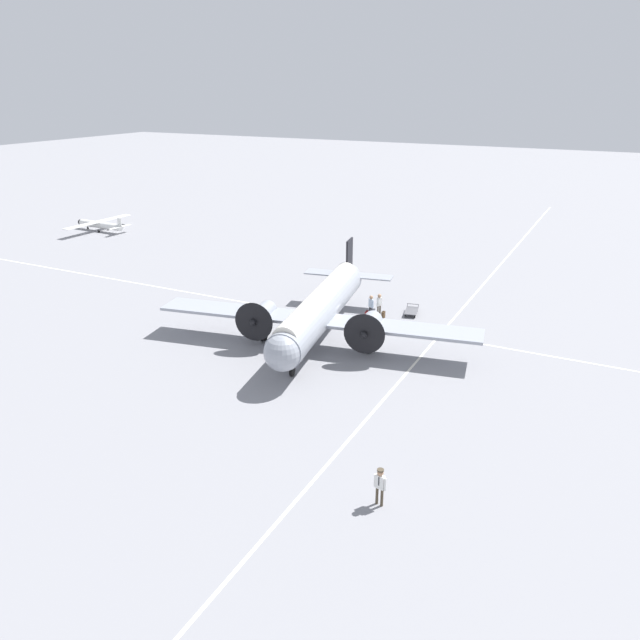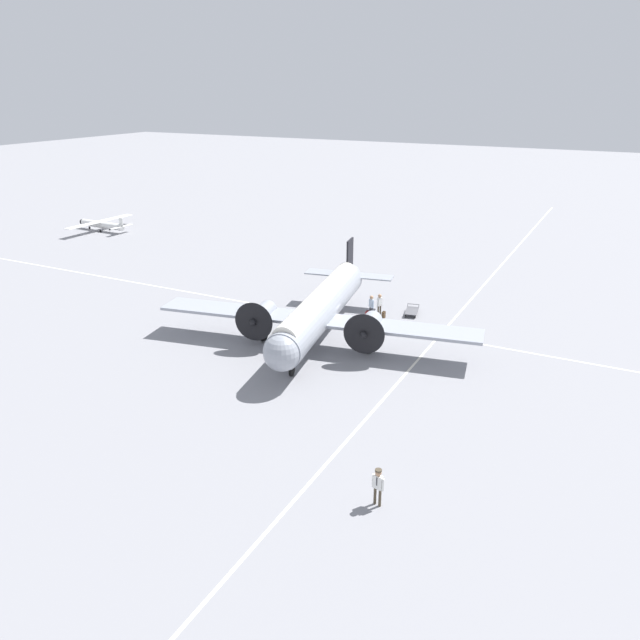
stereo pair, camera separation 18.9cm
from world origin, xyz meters
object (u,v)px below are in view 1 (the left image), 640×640
at_px(suitcase_near_door, 383,315).
at_px(airliner_main, 318,310).
at_px(crew_foreground, 380,483).
at_px(suitcase_upright_spare, 367,314).
at_px(light_aircraft_distant, 99,224).
at_px(baggage_cart, 411,311).
at_px(passenger_boarding, 379,303).
at_px(ramp_agent, 371,304).

bearing_deg(suitcase_near_door, airliner_main, -19.39).
distance_m(crew_foreground, suitcase_upright_spare, 22.69).
xyz_separation_m(airliner_main, light_aircraft_distant, (-19.09, -39.62, -1.57)).
height_order(crew_foreground, baggage_cart, crew_foreground).
distance_m(passenger_boarding, ramp_agent, 0.74).
relative_size(passenger_boarding, suitcase_upright_spare, 2.95).
bearing_deg(light_aircraft_distant, suitcase_near_door, 165.28).
distance_m(ramp_agent, suitcase_upright_spare, 0.87).
distance_m(airliner_main, passenger_boarding, 7.08).
distance_m(airliner_main, baggage_cart, 9.36).
xyz_separation_m(crew_foreground, suitcase_near_door, (-21.23, -8.15, -0.85)).
height_order(airliner_main, light_aircraft_distant, airliner_main).
height_order(ramp_agent, light_aircraft_distant, light_aircraft_distant).
xyz_separation_m(passenger_boarding, light_aircraft_distant, (-12.36, -41.42, -0.29)).
relative_size(suitcase_near_door, light_aircraft_distant, 0.06).
relative_size(airliner_main, baggage_cart, 10.89).
bearing_deg(suitcase_upright_spare, ramp_agent, 131.25).
height_order(airliner_main, baggage_cart, airliner_main).
xyz_separation_m(passenger_boarding, suitcase_near_door, (0.27, 0.47, -0.83)).
bearing_deg(baggage_cart, passenger_boarding, -66.46).
bearing_deg(passenger_boarding, light_aircraft_distant, -87.86).
bearing_deg(crew_foreground, suitcase_upright_spare, -54.75).
height_order(airliner_main, suitcase_upright_spare, airliner_main).
distance_m(airliner_main, ramp_agent, 6.41).
xyz_separation_m(passenger_boarding, baggage_cart, (-1.51, 2.11, -0.83)).
bearing_deg(baggage_cart, suitcase_near_door, -54.74).
relative_size(suitcase_upright_spare, light_aircraft_distant, 0.06).
relative_size(airliner_main, suitcase_near_door, 39.24).
xyz_separation_m(crew_foreground, passenger_boarding, (-21.50, -8.62, -0.01)).
bearing_deg(ramp_agent, airliner_main, -69.41).
bearing_deg(crew_foreground, light_aircraft_distant, -23.04).
xyz_separation_m(airliner_main, suitcase_near_door, (-6.46, 2.27, -2.11)).
bearing_deg(baggage_cart, ramp_agent, -62.35).
relative_size(airliner_main, light_aircraft_distant, 2.24).
height_order(suitcase_upright_spare, baggage_cart, suitcase_upright_spare).
height_order(suitcase_upright_spare, light_aircraft_distant, light_aircraft_distant).
bearing_deg(suitcase_upright_spare, light_aircraft_distant, -107.92).
xyz_separation_m(ramp_agent, suitcase_upright_spare, (0.22, -0.25, -0.81)).
height_order(crew_foreground, suitcase_upright_spare, crew_foreground).
bearing_deg(suitcase_near_door, baggage_cart, 137.39).
relative_size(crew_foreground, ramp_agent, 0.99).
bearing_deg(suitcase_upright_spare, crew_foreground, 24.20).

